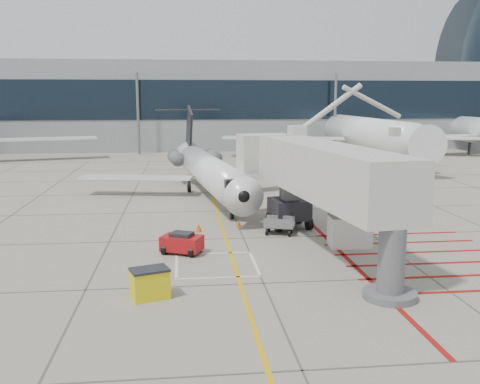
{
  "coord_description": "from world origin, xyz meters",
  "views": [
    {
      "loc": [
        -3.61,
        -27.18,
        8.45
      ],
      "look_at": [
        0.0,
        6.0,
        2.5
      ],
      "focal_mm": 40.0,
      "sensor_mm": 36.0,
      "label": 1
    }
  ],
  "objects": [
    {
      "name": "pushback_tug",
      "position": [
        -3.71,
        1.24,
        0.62
      ],
      "size": [
        2.49,
        2.08,
        1.24
      ],
      "primitive_type": null,
      "rotation": [
        0.0,
        0.0,
        -0.42
      ],
      "color": "#A61014",
      "rests_on": "ground_plane"
    },
    {
      "name": "cone_side",
      "position": [
        0.02,
        7.06,
        0.23
      ],
      "size": [
        0.33,
        0.33,
        0.46
      ],
      "primitive_type": "cone",
      "color": "#E3490B",
      "rests_on": "ground_plane"
    },
    {
      "name": "bg_aircraft_c",
      "position": [
        21.18,
        46.0,
        6.37
      ],
      "size": [
        38.21,
        42.46,
        12.74
      ],
      "primitive_type": null,
      "color": "silver",
      "rests_on": "ground_plane"
    },
    {
      "name": "ground_plane",
      "position": [
        0.0,
        0.0,
        0.0
      ],
      "size": [
        260.0,
        260.0,
        0.0
      ],
      "primitive_type": "plane",
      "color": "gray",
      "rests_on": "ground"
    },
    {
      "name": "ground_power_unit",
      "position": [
        5.82,
        1.56,
        0.92
      ],
      "size": [
        2.41,
        1.5,
        1.85
      ],
      "primitive_type": null,
      "rotation": [
        0.0,
        0.0,
        -0.06
      ],
      "color": "silver",
      "rests_on": "ground_plane"
    },
    {
      "name": "cone_nose",
      "position": [
        -2.66,
        5.9,
        0.28
      ],
      "size": [
        0.41,
        0.41,
        0.57
      ],
      "primitive_type": "cone",
      "color": "#E9450C",
      "rests_on": "ground_plane"
    },
    {
      "name": "spill_bin",
      "position": [
        -5.08,
        -5.27,
        0.66
      ],
      "size": [
        1.77,
        1.45,
        1.32
      ],
      "primitive_type": null,
      "rotation": [
        0.0,
        0.0,
        0.33
      ],
      "color": "yellow",
      "rests_on": "ground_plane"
    },
    {
      "name": "regional_jet",
      "position": [
        -1.08,
        15.83,
        3.69
      ],
      "size": [
        25.81,
        30.84,
        7.39
      ],
      "primitive_type": null,
      "rotation": [
        0.0,
        0.0,
        0.13
      ],
      "color": "white",
      "rests_on": "ground_plane"
    },
    {
      "name": "terminal_glass_band",
      "position": [
        10.0,
        55.95,
        8.0
      ],
      "size": [
        180.0,
        0.1,
        6.0
      ],
      "primitive_type": "cube",
      "color": "black",
      "rests_on": "ground_plane"
    },
    {
      "name": "jet_bridge",
      "position": [
        4.14,
        0.3,
        3.95
      ],
      "size": [
        11.96,
        20.84,
        7.9
      ],
      "primitive_type": null,
      "rotation": [
        0.0,
        0.0,
        0.14
      ],
      "color": "beige",
      "rests_on": "ground_plane"
    },
    {
      "name": "terminal_building",
      "position": [
        10.0,
        70.0,
        7.0
      ],
      "size": [
        180.0,
        28.0,
        14.0
      ],
      "primitive_type": "cube",
      "color": "gray",
      "rests_on": "ground_plane"
    },
    {
      "name": "baggage_cart",
      "position": [
        2.32,
        4.72,
        0.57
      ],
      "size": [
        2.08,
        1.67,
        1.14
      ],
      "primitive_type": null,
      "rotation": [
        0.0,
        0.0,
        -0.34
      ],
      "color": "slate",
      "rests_on": "ground_plane"
    }
  ]
}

